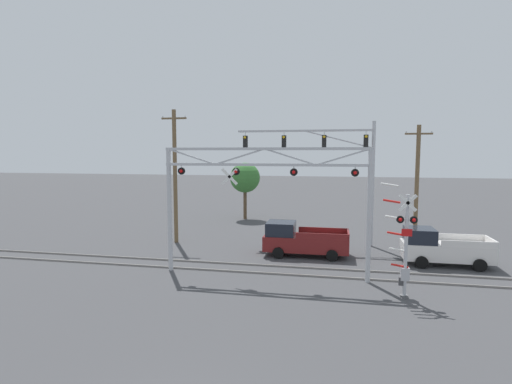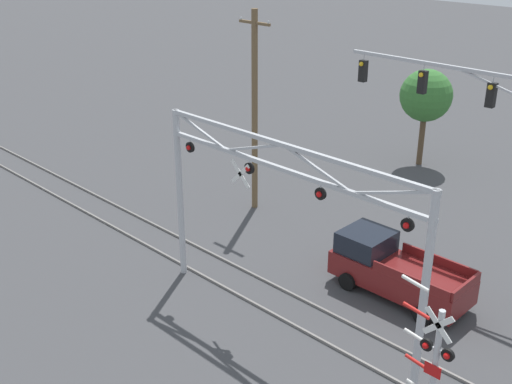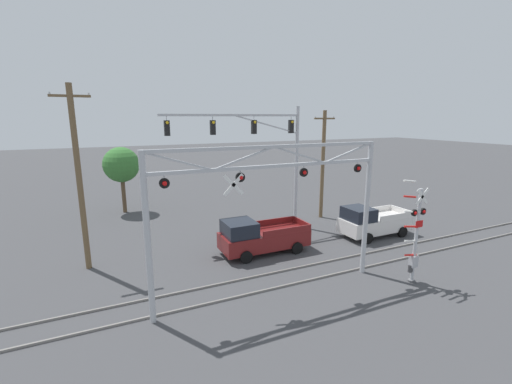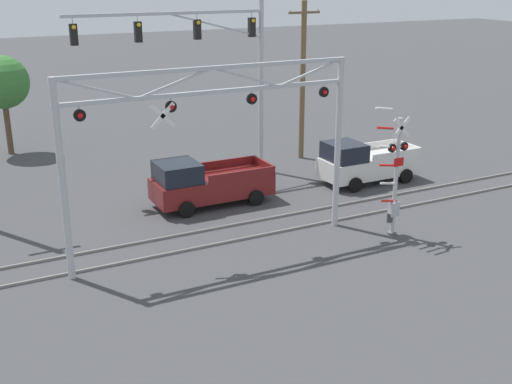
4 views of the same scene
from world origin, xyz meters
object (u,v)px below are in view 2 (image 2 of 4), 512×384
pickup_truck_lead (394,269)px  utility_pole_left (255,111)px  background_tree_beyond_span (426,96)px  crossing_gantry (282,207)px  traffic_signal_span (512,135)px

pickup_truck_lead → utility_pole_left: utility_pole_left is taller
pickup_truck_lead → background_tree_beyond_span: 14.47m
utility_pole_left → background_tree_beyond_span: 11.05m
crossing_gantry → traffic_signal_span: (3.68, 7.94, 1.37)m
crossing_gantry → utility_pole_left: bearing=139.6°
crossing_gantry → pickup_truck_lead: size_ratio=2.05×
background_tree_beyond_span → crossing_gantry: bearing=-73.9°
pickup_truck_lead → background_tree_beyond_span: bearing=117.2°
traffic_signal_span → background_tree_beyond_span: traffic_signal_span is taller
traffic_signal_span → background_tree_beyond_span: size_ratio=1.74×
traffic_signal_span → pickup_truck_lead: (-2.14, -3.44, -4.89)m
traffic_signal_span → utility_pole_left: size_ratio=1.01×
traffic_signal_span → crossing_gantry: bearing=-114.9°
traffic_signal_span → pickup_truck_lead: size_ratio=1.82×
crossing_gantry → background_tree_beyond_span: size_ratio=1.96×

